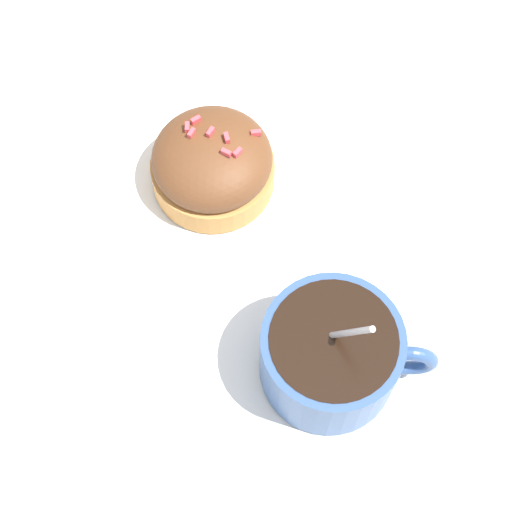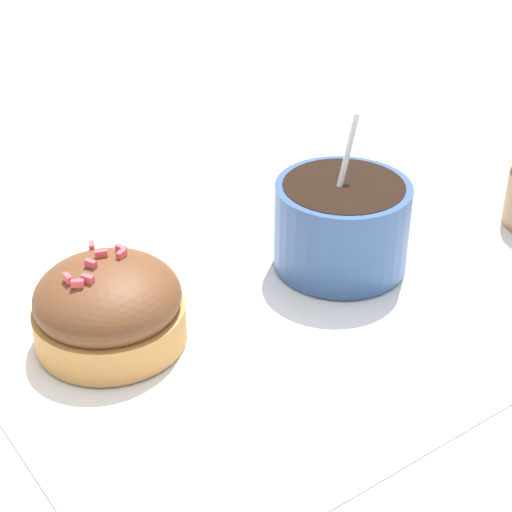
% 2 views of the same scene
% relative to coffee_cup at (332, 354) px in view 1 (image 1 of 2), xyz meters
% --- Properties ---
extents(ground_plane, '(3.00, 3.00, 0.00)m').
position_rel_coffee_cup_xyz_m(ground_plane, '(0.08, 0.00, -0.04)').
color(ground_plane, silver).
extents(paper_napkin, '(0.34, 0.34, 0.00)m').
position_rel_coffee_cup_xyz_m(paper_napkin, '(0.08, 0.00, -0.03)').
color(paper_napkin, white).
rests_on(paper_napkin, ground_plane).
extents(coffee_cup, '(0.09, 0.10, 0.10)m').
position_rel_coffee_cup_xyz_m(coffee_cup, '(0.00, 0.00, 0.00)').
color(coffee_cup, '#335184').
rests_on(coffee_cup, paper_napkin).
extents(frosted_pastry, '(0.09, 0.09, 0.06)m').
position_rel_coffee_cup_xyz_m(frosted_pastry, '(0.17, -0.01, -0.01)').
color(frosted_pastry, '#C18442').
rests_on(frosted_pastry, paper_napkin).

